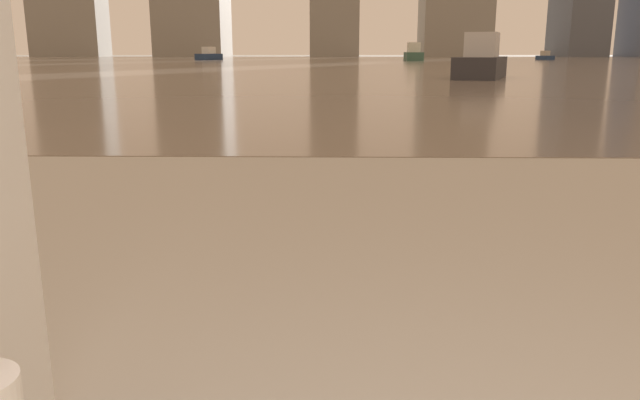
% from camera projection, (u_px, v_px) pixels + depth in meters
% --- Properties ---
extents(harbor_water, '(180.00, 110.00, 0.01)m').
position_uv_depth(harbor_water, '(334.00, 63.00, 60.56)').
color(harbor_water, gray).
rests_on(harbor_water, ground_plane).
extents(harbor_boat_0, '(2.05, 5.45, 2.02)m').
position_uv_depth(harbor_boat_0, '(414.00, 54.00, 70.52)').
color(harbor_boat_0, '#335647').
rests_on(harbor_boat_0, harbor_water).
extents(harbor_boat_1, '(1.50, 3.08, 1.11)m').
position_uv_depth(harbor_boat_1, '(545.00, 57.00, 76.76)').
color(harbor_boat_1, navy).
rests_on(harbor_boat_1, harbor_water).
extents(harbor_boat_2, '(2.85, 4.49, 1.59)m').
position_uv_depth(harbor_boat_2, '(209.00, 55.00, 77.07)').
color(harbor_boat_2, navy).
rests_on(harbor_boat_2, harbor_water).
extents(harbor_boat_4, '(3.37, 5.40, 1.92)m').
position_uv_depth(harbor_boat_4, '(481.00, 62.00, 26.83)').
color(harbor_boat_4, '#2D2D33').
rests_on(harbor_boat_4, harbor_water).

